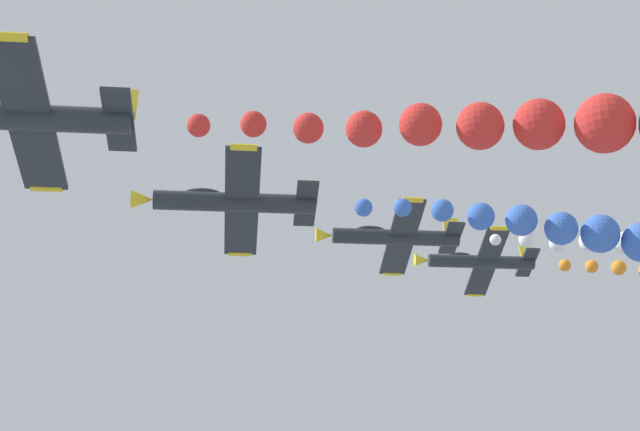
# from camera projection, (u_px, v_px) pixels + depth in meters

# --- Properties ---
(airplane_lead) EXTENTS (9.28, 10.35, 3.32)m
(airplane_lead) POSITION_uv_depth(u_px,v_px,m) (16.00, 117.00, 37.65)
(airplane_lead) COLOR #23282D
(smoke_trail_lead) EXTENTS (7.75, 22.37, 3.63)m
(smoke_trail_lead) POSITION_uv_depth(u_px,v_px,m) (590.00, 123.00, 35.77)
(smoke_trail_lead) COLOR red
(airplane_left_inner) EXTENTS (9.12, 10.35, 3.58)m
(airplane_left_inner) POSITION_uv_depth(u_px,v_px,m) (232.00, 202.00, 51.37)
(airplane_left_inner) COLOR #23282D
(smoke_trail_left_inner) EXTENTS (2.64, 17.45, 3.56)m
(smoke_trail_left_inner) POSITION_uv_depth(u_px,v_px,m) (564.00, 229.00, 52.24)
(smoke_trail_left_inner) COLOR blue
(airplane_right_inner) EXTENTS (9.28, 10.35, 3.32)m
(airplane_right_inner) POSITION_uv_depth(u_px,v_px,m) (393.00, 237.00, 64.96)
(airplane_right_inner) COLOR #23282D
(airplane_left_outer) EXTENTS (9.06, 10.35, 3.74)m
(airplane_left_outer) POSITION_uv_depth(u_px,v_px,m) (479.00, 261.00, 77.46)
(airplane_left_outer) COLOR #23282D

